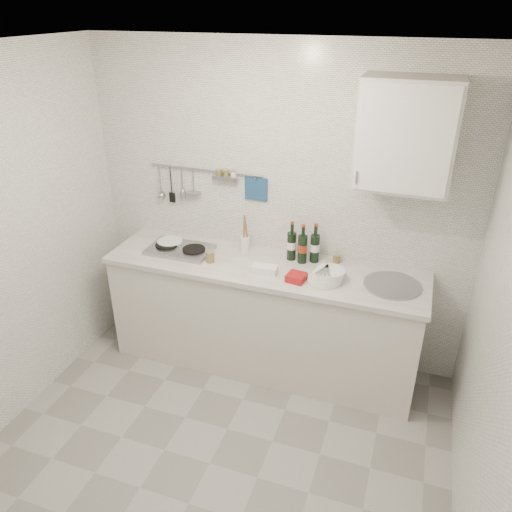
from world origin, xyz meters
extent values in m
plane|color=slate|center=(0.00, 0.00, 0.00)|extent=(3.00, 3.00, 0.00)
plane|color=silver|center=(0.00, 0.00, 2.50)|extent=(3.00, 3.00, 0.00)
cube|color=silver|center=(0.00, 1.40, 1.25)|extent=(3.00, 0.02, 2.50)
cube|color=silver|center=(1.50, 0.00, 1.25)|extent=(0.02, 2.80, 2.50)
cube|color=beige|center=(0.00, 1.10, 0.44)|extent=(2.40, 0.60, 0.88)
cube|color=silver|center=(0.00, 1.10, 0.90)|extent=(2.44, 0.64, 0.04)
cube|color=black|center=(0.00, 1.12, 0.05)|extent=(2.34, 0.52, 0.10)
cube|color=#93969B|center=(-0.70, 1.10, 0.94)|extent=(0.50, 0.32, 0.03)
cylinder|color=black|center=(-0.82, 1.10, 0.96)|extent=(0.18, 0.18, 0.01)
cylinder|color=black|center=(-0.58, 1.10, 0.96)|extent=(0.18, 0.18, 0.01)
cylinder|color=#93969B|center=(0.95, 1.10, 0.93)|extent=(0.40, 0.40, 0.02)
cylinder|color=#93969B|center=(0.95, 1.10, 0.87)|extent=(0.34, 0.34, 0.10)
cylinder|color=#93969B|center=(-0.58, 1.37, 1.52)|extent=(0.95, 0.02, 0.02)
cube|color=navy|center=(-0.16, 1.39, 1.41)|extent=(0.18, 0.02, 0.18)
cube|color=beige|center=(0.90, 1.22, 1.95)|extent=(0.60, 0.35, 0.70)
cube|color=white|center=(0.90, 1.04, 1.95)|extent=(0.56, 0.01, 0.66)
cylinder|color=#93969B|center=(0.64, 1.03, 1.70)|extent=(0.01, 0.01, 0.08)
cylinder|color=#434C98|center=(-0.84, 1.15, 0.93)|extent=(0.22, 0.22, 0.01)
cylinder|color=#434C98|center=(-0.83, 1.15, 0.94)|extent=(0.21, 0.21, 0.01)
cylinder|color=#434C98|center=(-0.83, 1.15, 0.95)|extent=(0.21, 0.21, 0.01)
cylinder|color=#434C98|center=(-0.82, 1.16, 0.96)|extent=(0.20, 0.20, 0.01)
cylinder|color=white|center=(0.49, 1.01, 0.93)|extent=(0.24, 0.24, 0.01)
cylinder|color=white|center=(0.49, 1.01, 0.94)|extent=(0.24, 0.24, 0.01)
cylinder|color=white|center=(0.50, 1.02, 0.95)|extent=(0.23, 0.23, 0.01)
cylinder|color=white|center=(0.50, 1.02, 0.96)|extent=(0.23, 0.23, 0.01)
cylinder|color=white|center=(0.51, 1.02, 0.98)|extent=(0.22, 0.22, 0.01)
cylinder|color=white|center=(0.52, 1.03, 0.99)|extent=(0.21, 0.21, 0.01)
cylinder|color=white|center=(0.52, 1.03, 1.00)|extent=(0.21, 0.21, 0.01)
cube|color=white|center=(0.04, 0.99, 0.95)|extent=(0.19, 0.10, 0.06)
cube|color=red|center=(0.29, 0.95, 0.95)|extent=(0.14, 0.14, 0.05)
cylinder|color=white|center=(-0.22, 1.28, 0.98)|extent=(0.08, 0.08, 0.11)
cylinder|color=#925A3A|center=(-0.21, 1.28, 1.12)|extent=(0.03, 0.06, 0.23)
cylinder|color=#925A3A|center=(-0.23, 1.29, 1.11)|extent=(0.02, 0.04, 0.21)
cylinder|color=brown|center=(-0.23, 1.31, 0.96)|extent=(0.06, 0.06, 0.07)
cylinder|color=tan|center=(-0.23, 1.31, 1.00)|extent=(0.07, 0.07, 0.01)
cylinder|color=brown|center=(0.51, 1.32, 0.95)|extent=(0.06, 0.06, 0.07)
cylinder|color=tan|center=(0.51, 1.32, 0.99)|extent=(0.06, 0.06, 0.01)
cylinder|color=brown|center=(0.48, 1.16, 0.95)|extent=(0.05, 0.05, 0.06)
cylinder|color=tan|center=(0.48, 1.16, 0.99)|extent=(0.06, 0.06, 0.01)
cylinder|color=brown|center=(-0.40, 1.01, 0.96)|extent=(0.06, 0.06, 0.09)
cylinder|color=tan|center=(-0.40, 1.01, 1.01)|extent=(0.07, 0.07, 0.01)
camera|label=1|loc=(1.04, -2.05, 2.71)|focal=35.00mm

